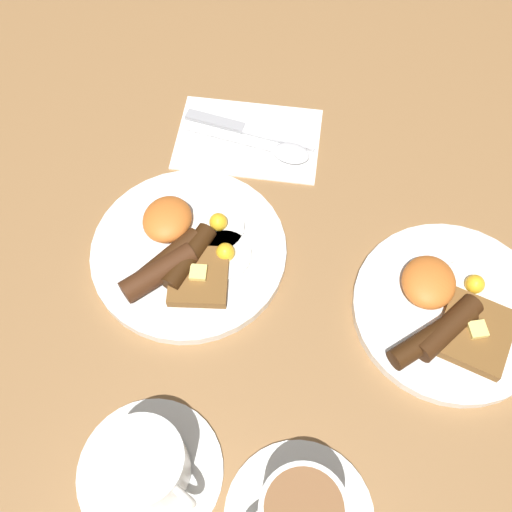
{
  "coord_description": "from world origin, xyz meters",
  "views": [
    {
      "loc": [
        0.35,
        0.18,
        0.67
      ],
      "look_at": [
        -0.0,
        0.09,
        0.03
      ],
      "focal_mm": 42.0,
      "sensor_mm": 36.0,
      "label": 1
    }
  ],
  "objects_px": {
    "breakfast_plate_near": "(187,251)",
    "teacup_near": "(146,467)",
    "knife": "(243,128)",
    "breakfast_plate_far": "(450,311)",
    "spoon": "(279,150)"
  },
  "relations": [
    {
      "from": "breakfast_plate_near",
      "to": "teacup_near",
      "type": "distance_m",
      "value": 0.27
    },
    {
      "from": "breakfast_plate_near",
      "to": "knife",
      "type": "xyz_separation_m",
      "value": [
        -0.22,
        0.01,
        -0.01
      ]
    },
    {
      "from": "teacup_near",
      "to": "knife",
      "type": "relative_size",
      "value": 0.79
    },
    {
      "from": "breakfast_plate_near",
      "to": "teacup_near",
      "type": "height_order",
      "value": "teacup_near"
    },
    {
      "from": "breakfast_plate_far",
      "to": "knife",
      "type": "bearing_deg",
      "value": -125.08
    },
    {
      "from": "teacup_near",
      "to": "spoon",
      "type": "relative_size",
      "value": 0.83
    },
    {
      "from": "breakfast_plate_near",
      "to": "knife",
      "type": "relative_size",
      "value": 1.26
    },
    {
      "from": "teacup_near",
      "to": "spoon",
      "type": "xyz_separation_m",
      "value": [
        -0.45,
        0.03,
        -0.02
      ]
    },
    {
      "from": "knife",
      "to": "breakfast_plate_far",
      "type": "bearing_deg",
      "value": -30.75
    },
    {
      "from": "breakfast_plate_far",
      "to": "spoon",
      "type": "height_order",
      "value": "breakfast_plate_far"
    },
    {
      "from": "breakfast_plate_far",
      "to": "teacup_near",
      "type": "distance_m",
      "value": 0.39
    },
    {
      "from": "breakfast_plate_far",
      "to": "knife",
      "type": "relative_size",
      "value": 1.2
    },
    {
      "from": "spoon",
      "to": "knife",
      "type": "bearing_deg",
      "value": 158.73
    },
    {
      "from": "teacup_near",
      "to": "knife",
      "type": "bearing_deg",
      "value": -176.84
    },
    {
      "from": "teacup_near",
      "to": "breakfast_plate_near",
      "type": "bearing_deg",
      "value": -171.11
    }
  ]
}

